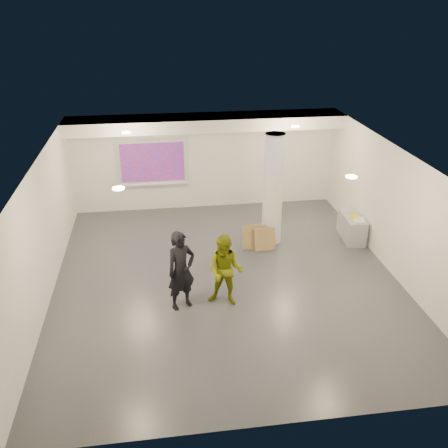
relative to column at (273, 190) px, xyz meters
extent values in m
cube|color=#3C3F44|center=(-1.50, -1.80, -1.50)|extent=(8.00, 9.00, 0.01)
cube|color=silver|center=(-1.50, -1.80, 1.50)|extent=(8.00, 9.00, 0.01)
cube|color=silver|center=(-1.50, 2.70, 0.00)|extent=(8.00, 0.01, 3.00)
cube|color=silver|center=(-1.50, -6.30, 0.00)|extent=(8.00, 0.01, 3.00)
cube|color=silver|center=(-5.50, -1.80, 0.00)|extent=(0.01, 9.00, 3.00)
cube|color=silver|center=(2.50, -1.80, 0.00)|extent=(0.01, 9.00, 3.00)
cube|color=white|center=(-1.50, 2.15, 1.32)|extent=(8.00, 1.10, 0.36)
cylinder|color=#FFF595|center=(-3.70, 0.70, 1.48)|extent=(0.22, 0.22, 0.02)
cylinder|color=#FFF595|center=(0.70, 0.70, 1.48)|extent=(0.22, 0.22, 0.02)
cylinder|color=#FFF595|center=(-3.70, -3.30, 1.48)|extent=(0.22, 0.22, 0.02)
cylinder|color=#FFF595|center=(0.70, -3.30, 1.48)|extent=(0.22, 0.22, 0.02)
cylinder|color=white|center=(0.00, 0.00, 0.00)|extent=(0.52, 0.52, 3.00)
cube|color=white|center=(-3.10, 2.66, 0.05)|extent=(2.10, 0.06, 1.40)
cube|color=#002FBC|center=(-3.10, 2.62, 0.05)|extent=(1.90, 0.01, 1.20)
cube|color=white|center=(-3.10, 2.60, -0.65)|extent=(2.10, 0.08, 0.04)
cube|color=#95979A|center=(2.22, -0.18, -1.16)|extent=(0.57, 1.20, 0.68)
cube|color=white|center=(2.28, -0.45, -0.81)|extent=(0.35, 0.41, 0.02)
cube|color=yellow|center=(2.23, -0.24, -0.80)|extent=(0.25, 0.30, 0.03)
cube|color=olive|center=(-0.55, -0.36, -1.17)|extent=(0.62, 0.26, 0.66)
cube|color=olive|center=(-0.29, -0.48, -1.20)|extent=(0.56, 0.22, 0.60)
imported|color=black|center=(-2.61, -2.79, -0.62)|extent=(0.77, 0.66, 1.77)
imported|color=olive|center=(-1.67, -2.81, -0.69)|extent=(0.96, 0.86, 1.62)
camera|label=1|loc=(-3.01, -11.92, 4.69)|focal=40.00mm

